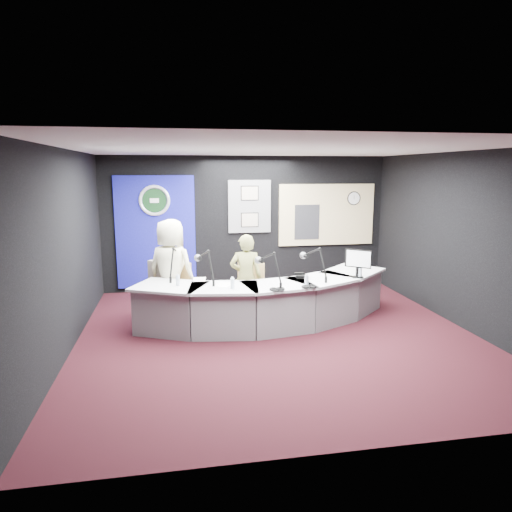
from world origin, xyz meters
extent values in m
plane|color=black|center=(0.00, 0.00, 0.00)|extent=(6.00, 6.00, 0.00)
cube|color=silver|center=(0.00, 0.00, 2.80)|extent=(6.00, 6.00, 0.02)
cube|color=black|center=(0.00, 3.00, 1.40)|extent=(6.00, 0.02, 2.80)
cube|color=black|center=(0.00, -3.00, 1.40)|extent=(6.00, 0.02, 2.80)
cube|color=black|center=(-3.00, 0.00, 1.40)|extent=(0.02, 6.00, 2.80)
cube|color=black|center=(3.00, 0.00, 1.40)|extent=(0.02, 6.00, 2.80)
cube|color=navy|center=(-1.90, 2.97, 1.25)|extent=(1.60, 0.05, 2.30)
torus|color=silver|center=(-1.90, 2.93, 1.90)|extent=(0.63, 0.07, 0.63)
cylinder|color=black|center=(-1.90, 2.94, 1.90)|extent=(0.48, 0.01, 0.48)
cube|color=slate|center=(0.05, 2.97, 1.75)|extent=(0.90, 0.04, 1.10)
cube|color=gray|center=(0.05, 2.94, 2.03)|extent=(0.34, 0.02, 0.27)
cube|color=gray|center=(0.05, 2.94, 1.47)|extent=(0.34, 0.02, 0.27)
cube|color=#D2BB83|center=(1.75, 2.97, 1.55)|extent=(2.12, 0.06, 1.32)
cube|color=#FFEEA1|center=(1.75, 2.96, 1.55)|extent=(2.00, 0.02, 1.20)
cube|color=black|center=(1.30, 2.94, 1.40)|extent=(0.55, 0.02, 0.75)
cylinder|color=white|center=(2.35, 2.94, 1.90)|extent=(0.28, 0.01, 0.28)
cube|color=slate|center=(-1.77, 1.27, 0.62)|extent=(0.45, 0.39, 0.70)
imported|color=beige|center=(-1.60, 1.08, 0.86)|extent=(1.00, 0.88, 1.71)
imported|color=olive|center=(-0.37, 0.80, 0.74)|extent=(0.60, 0.46, 1.47)
cube|color=black|center=(1.44, 0.44, 1.07)|extent=(0.40, 0.33, 0.33)
cube|color=black|center=(0.53, 0.57, 0.78)|extent=(0.22, 0.19, 0.05)
torus|color=black|center=(0.46, -0.07, 0.77)|extent=(0.22, 0.22, 0.04)
torus|color=black|center=(-0.05, -0.13, 0.77)|extent=(0.24, 0.24, 0.04)
cube|color=white|center=(-1.15, 0.76, 0.75)|extent=(0.23, 0.31, 0.00)
cube|color=white|center=(-0.79, 0.34, 0.75)|extent=(0.34, 0.38, 0.00)
camera|label=1|loc=(-1.51, -6.51, 2.50)|focal=32.00mm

